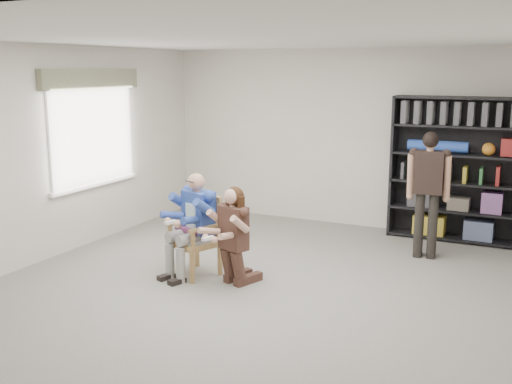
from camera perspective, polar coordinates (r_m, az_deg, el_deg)
The scene contains 8 objects.
room_shell at distance 6.42m, azimuth -0.70°, elevation 1.93°, with size 6.00×7.00×2.80m, color beige, non-canonical shape.
floor at distance 6.80m, azimuth -0.67°, elevation -9.79°, with size 6.00×7.00×0.01m, color slate.
window_left at distance 8.85m, azimuth -15.19°, elevation 5.72°, with size 0.16×2.00×1.75m, color white, non-canonical shape.
armchair at distance 7.32m, azimuth -5.91°, elevation -4.21°, with size 0.57×0.55×0.98m, color #A17840, non-canonical shape.
seated_man at distance 7.29m, azimuth -5.94°, elevation -3.09°, with size 0.55×0.76×1.27m, color #284494, non-canonical shape.
kneeling_woman at distance 6.92m, azimuth -2.33°, elevation -4.30°, with size 0.49×0.78×1.17m, color #36201D, non-canonical shape.
bookshelf at distance 9.13m, azimuth 18.34°, elevation 2.03°, with size 1.80×0.38×2.10m, color black, non-canonical shape.
standing_man at distance 8.18m, azimuth 16.01°, elevation -0.36°, with size 0.52×0.29×1.69m, color black, non-canonical shape.
Camera 1 is at (2.80, -5.67, 2.49)m, focal length 42.00 mm.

